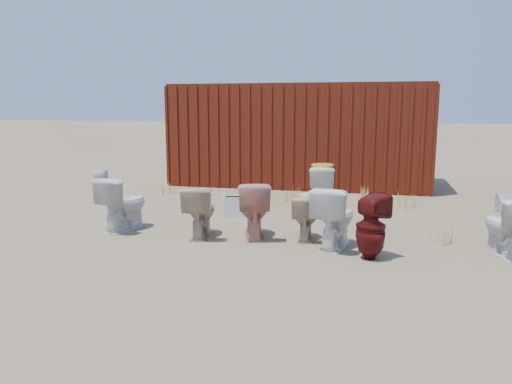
% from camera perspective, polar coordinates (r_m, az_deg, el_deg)
% --- Properties ---
extents(ground, '(100.00, 100.00, 0.00)m').
position_cam_1_polar(ground, '(7.47, -1.11, -4.93)').
color(ground, brown).
rests_on(ground, ground).
extents(shipping_container, '(6.00, 2.40, 2.40)m').
position_cam_1_polar(shipping_container, '(12.34, 5.16, 6.54)').
color(shipping_container, '#4D160C').
rests_on(shipping_container, ground).
extents(toilet_front_a, '(0.64, 0.90, 0.83)m').
position_cam_1_polar(toilet_front_a, '(7.96, -14.90, -1.27)').
color(toilet_front_a, silver).
rests_on(toilet_front_a, ground).
extents(toilet_front_pink, '(0.66, 0.91, 0.83)m').
position_cam_1_polar(toilet_front_pink, '(7.28, -0.25, -1.97)').
color(toilet_front_pink, tan).
rests_on(toilet_front_pink, ground).
extents(toilet_front_c, '(0.63, 0.91, 0.85)m').
position_cam_1_polar(toilet_front_c, '(6.80, 8.95, -2.85)').
color(toilet_front_c, white).
rests_on(toilet_front_c, ground).
extents(toilet_front_maroon, '(0.53, 0.53, 0.83)m').
position_cam_1_polar(toilet_front_maroon, '(6.40, 13.00, -3.89)').
color(toilet_front_maroon, '#540F0E').
rests_on(toilet_front_maroon, ground).
extents(toilet_front_e, '(0.64, 0.86, 0.78)m').
position_cam_1_polar(toilet_front_e, '(7.12, 26.70, -3.50)').
color(toilet_front_e, white).
rests_on(toilet_front_e, ground).
extents(toilet_back_a, '(0.36, 0.36, 0.63)m').
position_cam_1_polar(toilet_back_a, '(10.61, -17.37, 0.78)').
color(toilet_back_a, silver).
rests_on(toilet_back_a, ground).
extents(toilet_back_beige_left, '(0.54, 0.81, 0.77)m').
position_cam_1_polar(toilet_back_beige_left, '(7.34, -6.41, -2.17)').
color(toilet_back_beige_left, '#C1A98D').
rests_on(toilet_back_beige_left, ground).
extents(toilet_back_beige_right, '(0.42, 0.67, 0.65)m').
position_cam_1_polar(toilet_back_beige_right, '(7.19, 5.61, -2.88)').
color(toilet_back_beige_right, '#C4AF8F').
rests_on(toilet_back_beige_right, ground).
extents(toilet_back_yellowlid, '(0.52, 0.83, 0.81)m').
position_cam_1_polar(toilet_back_yellowlid, '(9.36, 7.55, 0.53)').
color(toilet_back_yellowlid, white).
rests_on(toilet_back_yellowlid, ground).
extents(toilet_back_e, '(0.36, 0.37, 0.72)m').
position_cam_1_polar(toilet_back_e, '(7.59, 26.76, -2.96)').
color(toilet_back_e, silver).
rests_on(toilet_back_e, ground).
extents(yellow_lid, '(0.41, 0.51, 0.02)m').
position_cam_1_polar(yellow_lid, '(9.30, 7.60, 3.06)').
color(yellow_lid, gold).
rests_on(yellow_lid, toilet_back_yellowlid).
extents(loose_tank, '(0.54, 0.37, 0.35)m').
position_cam_1_polar(loose_tank, '(8.67, -2.17, -1.66)').
color(loose_tank, white).
rests_on(loose_tank, ground).
extents(loose_lid_near, '(0.49, 0.57, 0.02)m').
position_cam_1_polar(loose_lid_near, '(10.73, 5.89, -0.37)').
color(loose_lid_near, beige).
rests_on(loose_lid_near, ground).
extents(loose_lid_far, '(0.53, 0.58, 0.02)m').
position_cam_1_polar(loose_lid_far, '(10.50, -1.78, -0.53)').
color(loose_lid_far, beige).
rests_on(loose_lid_far, ground).
extents(weed_clump_a, '(0.36, 0.36, 0.27)m').
position_cam_1_polar(weed_clump_a, '(10.98, -10.28, 0.42)').
color(weed_clump_a, tan).
rests_on(weed_clump_a, ground).
extents(weed_clump_b, '(0.32, 0.32, 0.31)m').
position_cam_1_polar(weed_clump_b, '(9.94, 4.31, -0.32)').
color(weed_clump_b, tan).
rests_on(weed_clump_b, ground).
extents(weed_clump_c, '(0.36, 0.36, 0.29)m').
position_cam_1_polar(weed_clump_c, '(9.77, 16.95, -0.98)').
color(weed_clump_c, tan).
rests_on(weed_clump_c, ground).
extents(weed_clump_d, '(0.30, 0.30, 0.24)m').
position_cam_1_polar(weed_clump_d, '(10.92, 0.46, 0.44)').
color(weed_clump_d, tan).
rests_on(weed_clump_d, ground).
extents(weed_clump_e, '(0.34, 0.34, 0.28)m').
position_cam_1_polar(weed_clump_e, '(10.63, 12.39, 0.06)').
color(weed_clump_e, tan).
rests_on(weed_clump_e, ground).
extents(weed_clump_f, '(0.28, 0.28, 0.27)m').
position_cam_1_polar(weed_clump_f, '(7.44, 20.49, -4.54)').
color(weed_clump_f, tan).
rests_on(weed_clump_f, ground).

